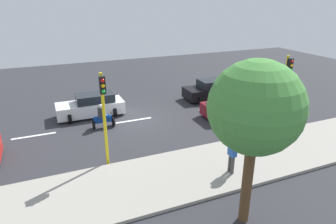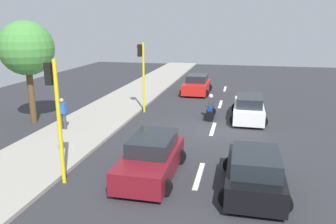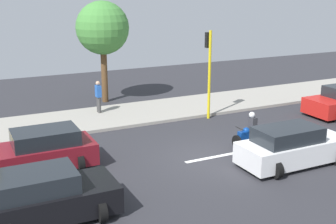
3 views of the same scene
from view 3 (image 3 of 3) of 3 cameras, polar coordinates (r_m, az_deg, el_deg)
The scene contains 12 objects.
ground_plane at distance 17.57m, azimuth 5.77°, elevation -6.08°, with size 40.00×60.00×0.10m, color #2D2D33.
sidewalk at distance 23.43m, azimuth -3.25°, elevation -0.06°, with size 4.00×60.00×0.15m, color #9E998E.
lane_stripe_north at distance 21.18m, azimuth 19.73°, elevation -2.94°, with size 0.20×2.40×0.01m, color white.
lane_stripe_mid at distance 17.55m, azimuth 5.77°, elevation -5.91°, with size 0.20×2.40×0.01m, color white.
lane_stripe_south at distance 15.47m, azimuth -13.76°, elevation -9.41°, with size 0.20×2.40×0.01m, color white.
car_black at distance 13.27m, azimuth -15.54°, elevation -10.60°, with size 2.27×3.89×1.52m.
car_white at distance 17.23m, azimuth 15.88°, elevation -4.38°, with size 2.14×4.37×1.52m.
car_maroon at distance 16.78m, azimuth -16.44°, elevation -4.97°, with size 2.24×4.17×1.52m.
motorcycle at distance 18.71m, azimuth 10.61°, elevation -2.63°, with size 0.60×1.30×1.53m.
pedestrian_near_signal at distance 23.20m, azimuth -9.06°, elevation 2.12°, with size 0.40×0.24×1.69m.
traffic_light_corner at distance 22.14m, azimuth 5.34°, elevation 6.53°, with size 0.49×0.24×4.50m.
street_tree_north at distance 25.50m, azimuth -8.53°, elevation 10.71°, with size 3.03×3.03×5.83m.
Camera 3 is at (-13.78, 8.72, 6.49)m, focal length 46.76 mm.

